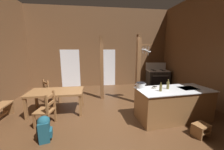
{
  "coord_description": "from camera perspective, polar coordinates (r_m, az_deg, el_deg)",
  "views": [
    {
      "loc": [
        -0.45,
        -3.65,
        2.08
      ],
      "look_at": [
        0.18,
        0.74,
        1.21
      ],
      "focal_mm": 21.35,
      "sensor_mm": 36.0,
      "label": 1
    }
  ],
  "objects": [
    {
      "name": "ground_plane",
      "position": [
        4.25,
        -1.01,
        -19.01
      ],
      "size": [
        8.32,
        8.5,
        0.1
      ],
      "primitive_type": "cube",
      "color": "#4C301C"
    },
    {
      "name": "wall_back",
      "position": [
        7.59,
        -4.78,
        11.37
      ],
      "size": [
        8.32,
        0.14,
        4.25
      ],
      "primitive_type": "cube",
      "color": "brown",
      "rests_on": "ground_plane"
    },
    {
      "name": "glazed_door_back_left",
      "position": [
        7.68,
        -17.34,
        2.67
      ],
      "size": [
        1.0,
        0.01,
        2.05
      ],
      "primitive_type": "cube",
      "color": "white",
      "rests_on": "ground_plane"
    },
    {
      "name": "glazed_panel_back_right",
      "position": [
        7.62,
        -1.79,
        3.11
      ],
      "size": [
        0.84,
        0.01,
        2.05
      ],
      "primitive_type": "cube",
      "color": "white",
      "rests_on": "ground_plane"
    },
    {
      "name": "kitchen_island",
      "position": [
        4.46,
        24.6,
        -11.21
      ],
      "size": [
        2.22,
        1.12,
        0.93
      ],
      "color": "brown",
      "rests_on": "ground_plane"
    },
    {
      "name": "stove_range",
      "position": [
        7.8,
        18.86,
        -1.35
      ],
      "size": [
        1.22,
        0.92,
        1.32
      ],
      "color": "#2D2D2D",
      "rests_on": "ground_plane"
    },
    {
      "name": "support_post_with_pot_rack",
      "position": [
        5.14,
        11.4,
        3.22
      ],
      "size": [
        0.58,
        0.26,
        2.6
      ],
      "color": "brown",
      "rests_on": "ground_plane"
    },
    {
      "name": "support_post_center",
      "position": [
        5.5,
        -4.43,
        2.87
      ],
      "size": [
        0.14,
        0.14,
        2.6
      ],
      "color": "brown",
      "rests_on": "ground_plane"
    },
    {
      "name": "step_stool",
      "position": [
        4.09,
        33.78,
        -18.69
      ],
      "size": [
        0.42,
        0.37,
        0.3
      ],
      "color": "brown",
      "rests_on": "ground_plane"
    },
    {
      "name": "dining_table",
      "position": [
        4.76,
        -22.73,
        -7.31
      ],
      "size": [
        1.7,
        0.91,
        0.74
      ],
      "color": "brown",
      "rests_on": "ground_plane"
    },
    {
      "name": "ladderback_chair_near_window",
      "position": [
        4.14,
        -26.29,
        -13.31
      ],
      "size": [
        0.52,
        0.52,
        0.95
      ],
      "color": "brown",
      "rests_on": "ground_plane"
    },
    {
      "name": "ladderback_chair_by_post",
      "position": [
        5.69,
        -24.95,
        -6.65
      ],
      "size": [
        0.62,
        0.62,
        0.95
      ],
      "color": "brown",
      "rests_on": "ground_plane"
    },
    {
      "name": "backpack",
      "position": [
        3.62,
        -26.99,
        -19.44
      ],
      "size": [
        0.35,
        0.36,
        0.6
      ],
      "color": "#194756",
      "rests_on": "ground_plane"
    },
    {
      "name": "stockpot_on_counter",
      "position": [
        4.06,
        12.2,
        -4.36
      ],
      "size": [
        0.34,
        0.27,
        0.18
      ],
      "color": "silver",
      "rests_on": "kitchen_island"
    },
    {
      "name": "mixing_bowl_on_counter",
      "position": [
        4.16,
        17.84,
        -5.11
      ],
      "size": [
        0.17,
        0.17,
        0.06
      ],
      "color": "silver",
      "rests_on": "kitchen_island"
    },
    {
      "name": "bottle_tall_on_counter",
      "position": [
        3.93,
        20.13,
        -5.11
      ],
      "size": [
        0.07,
        0.07,
        0.25
      ],
      "color": "brown",
      "rests_on": "kitchen_island"
    },
    {
      "name": "bottle_short_on_counter",
      "position": [
        4.21,
        22.84,
        -4.03
      ],
      "size": [
        0.08,
        0.08,
        0.29
      ],
      "color": "brown",
      "rests_on": "kitchen_island"
    }
  ]
}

